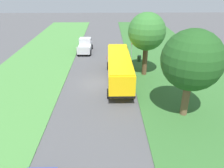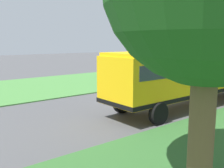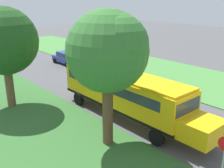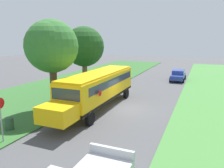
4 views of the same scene
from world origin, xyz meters
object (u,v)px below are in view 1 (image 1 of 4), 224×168
(oak_tree_roadside_mid, at_px, (192,60))
(stop_sign, at_px, (132,47))
(school_bus, at_px, (119,66))
(oak_tree_beside_bus, at_px, (146,31))
(pickup_truck, at_px, (85,45))
(trash_bin, at_px, (139,59))

(oak_tree_roadside_mid, height_order, stop_sign, oak_tree_roadside_mid)
(stop_sign, bearing_deg, oak_tree_roadside_mid, 101.78)
(school_bus, bearing_deg, oak_tree_beside_bus, -146.54)
(school_bus, xyz_separation_m, oak_tree_beside_bus, (-3.21, -2.12, 3.56))
(pickup_truck, xyz_separation_m, stop_sign, (-7.30, 3.77, 0.66))
(oak_tree_roadside_mid, relative_size, stop_sign, 2.76)
(oak_tree_beside_bus, distance_m, oak_tree_roadside_mid, 9.36)
(oak_tree_roadside_mid, xyz_separation_m, trash_bin, (2.16, -13.78, -4.61))
(oak_tree_beside_bus, bearing_deg, school_bus, 33.46)
(oak_tree_roadside_mid, bearing_deg, pickup_truck, -61.09)
(pickup_truck, height_order, trash_bin, pickup_truck)
(school_bus, distance_m, oak_tree_beside_bus, 5.25)
(pickup_truck, relative_size, trash_bin, 6.00)
(oak_tree_beside_bus, height_order, oak_tree_roadside_mid, oak_tree_beside_bus)
(school_bus, distance_m, stop_sign, 8.52)
(trash_bin, bearing_deg, pickup_truck, -31.91)
(school_bus, xyz_separation_m, trash_bin, (-3.26, -6.81, -1.47))
(oak_tree_roadside_mid, xyz_separation_m, stop_sign, (3.17, -15.18, -3.32))
(oak_tree_roadside_mid, distance_m, trash_bin, 14.69)
(school_bus, relative_size, oak_tree_roadside_mid, 1.64)
(oak_tree_roadside_mid, height_order, trash_bin, oak_tree_roadside_mid)
(trash_bin, bearing_deg, school_bus, 64.40)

